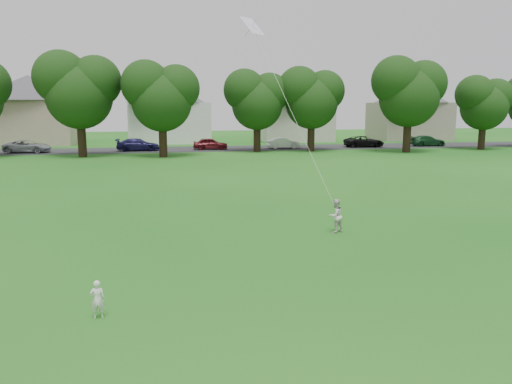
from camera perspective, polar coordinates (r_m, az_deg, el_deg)
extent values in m
plane|color=#135314|center=(11.91, -3.75, -12.81)|extent=(160.00, 160.00, 0.00)
cube|color=#2D2D30|center=(53.12, -9.54, 4.82)|extent=(90.00, 7.00, 0.01)
imported|color=silver|center=(11.60, -17.67, -11.61)|extent=(0.33, 0.23, 0.87)
imported|color=silver|center=(18.40, 9.08, -2.71)|extent=(0.74, 0.67, 1.23)
plane|color=white|center=(19.37, -0.45, 18.47)|extent=(1.11, 1.07, 0.66)
cylinder|color=white|center=(18.50, 4.33, 8.61)|extent=(0.01, 0.01, 7.40)
cylinder|color=black|center=(47.45, -19.29, 6.00)|extent=(0.75, 0.75, 3.63)
cylinder|color=black|center=(45.47, -10.59, 6.03)|extent=(0.72, 0.72, 3.30)
cylinder|color=black|center=(49.85, 0.12, 6.43)|extent=(0.71, 0.71, 3.14)
cylinder|color=black|center=(50.74, 6.31, 6.50)|extent=(0.72, 0.72, 3.26)
cylinder|color=black|center=(51.50, 16.88, 6.38)|extent=(0.75, 0.75, 3.61)
cylinder|color=black|center=(57.40, 24.41, 5.92)|extent=(0.69, 0.69, 2.97)
imported|color=gray|center=(53.57, -24.68, 4.75)|extent=(4.62, 2.58, 1.22)
imported|color=#191646|center=(52.10, -13.33, 5.29)|extent=(4.38, 1.93, 1.25)
imported|color=#591118|center=(52.32, -5.23, 5.52)|extent=(3.69, 1.68, 1.23)
imported|color=white|center=(53.68, 3.15, 5.61)|extent=(3.51, 1.28, 1.15)
imported|color=black|center=(56.62, 12.25, 5.66)|extent=(4.48, 2.24, 1.22)
imported|color=#174623|center=(60.04, 19.00, 5.56)|extent=(4.10, 1.79, 1.17)
cube|color=tan|center=(64.62, -24.31, 7.26)|extent=(9.70, 7.18, 5.17)
pyramid|color=#4A474C|center=(64.68, -24.66, 12.06)|extent=(13.99, 13.99, 2.84)
cube|color=white|center=(62.96, -9.86, 7.81)|extent=(9.65, 6.74, 4.89)
pyramid|color=#4A474C|center=(62.99, -10.00, 12.49)|extent=(13.92, 13.92, 2.69)
cube|color=beige|center=(65.29, 4.46, 7.89)|extent=(8.80, 6.76, 4.65)
pyramid|color=#4A474C|center=(65.31, 4.52, 12.17)|extent=(12.69, 12.69, 2.56)
cube|color=#A09685|center=(71.23, 17.08, 7.76)|extent=(9.61, 7.03, 4.92)
pyramid|color=#4A474C|center=(71.26, 17.30, 11.91)|extent=(13.86, 13.86, 2.70)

